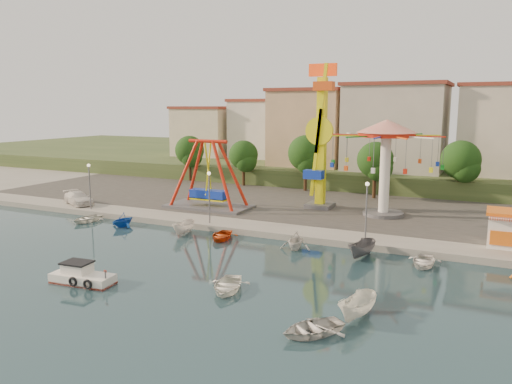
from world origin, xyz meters
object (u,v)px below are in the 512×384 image
Objects in this scene: rowboat_a at (227,285)px; van at (78,198)px; wave_swinger at (386,146)px; cabin_motorboat at (81,277)px; skiff at (358,307)px; kamikaze_tower at (321,140)px; pirate_ship_ride at (208,176)px.

van is at bearing 136.14° from rowboat_a.
cabin_motorboat is (-15.19, -28.98, -7.76)m from wave_swinger.
wave_swinger is 2.20× the size of van.
skiff is at bearing -88.77° from van.
cabin_motorboat reaches higher than skiff.
kamikaze_tower reaches higher than cabin_motorboat.
van is at bearing 129.97° from cabin_motorboat.
rowboat_a is at bearing -84.85° from kamikaze_tower.
pirate_ship_ride is at bearing 108.54° from rowboat_a.
kamikaze_tower is 3.49× the size of cabin_motorboat.
kamikaze_tower is (11.83, 5.44, 4.21)m from pirate_ship_ride.
kamikaze_tower is at bearing 70.18° from cabin_motorboat.
rowboat_a is (14.24, -21.32, -4.00)m from pirate_ship_ride.
rowboat_a is 1.01× the size of skiff.
cabin_motorboat is (4.18, -24.40, -3.96)m from pirate_ship_ride.
kamikaze_tower is 3.14× the size of van.
rowboat_a is (-5.13, -25.90, -7.80)m from wave_swinger.
van reaches higher than skiff.
kamikaze_tower is at bearing 79.94° from rowboat_a.
kamikaze_tower is 31.87m from cabin_motorboat.
skiff is (23.35, -21.97, -3.66)m from pirate_ship_ride.
wave_swinger is 2.45× the size of cabin_motorboat.
wave_swinger is at bearing 56.90° from cabin_motorboat.
kamikaze_tower is 30.05m from van.
pirate_ship_ride is at bearing -166.68° from wave_swinger.
skiff is at bearing -81.48° from wave_swinger.
skiff reaches higher than rowboat_a.
van is (-29.59, 16.17, 0.97)m from rowboat_a.
wave_swinger is 27.87m from skiff.
van reaches higher than rowboat_a.
pirate_ship_ride is at bearing -155.31° from kamikaze_tower.
wave_swinger is at bearing 63.59° from rowboat_a.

